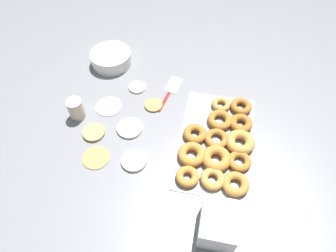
{
  "coord_description": "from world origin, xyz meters",
  "views": [
    {
      "loc": [
        -0.75,
        -0.23,
        1.03
      ],
      "look_at": [
        -0.01,
        -0.08,
        0.04
      ],
      "focal_mm": 32.0,
      "sensor_mm": 36.0,
      "label": 1
    }
  ],
  "objects_px": {
    "donut_tray": "(220,144)",
    "pancake_1": "(96,157)",
    "spatula": "(172,88)",
    "container_stack": "(218,224)",
    "pancake_6": "(154,105)",
    "batter_bowl": "(111,58)",
    "pancake_5": "(134,161)",
    "paper_cup": "(76,109)",
    "pancake_2": "(109,106)",
    "pancake_0": "(137,87)",
    "pancake_4": "(130,128)",
    "pancake_3": "(94,132)"
  },
  "relations": [
    {
      "from": "donut_tray",
      "to": "pancake_1",
      "type": "bearing_deg",
      "value": 107.47
    },
    {
      "from": "spatula",
      "to": "container_stack",
      "type": "bearing_deg",
      "value": -145.25
    },
    {
      "from": "donut_tray",
      "to": "container_stack",
      "type": "relative_size",
      "value": 3.55
    },
    {
      "from": "pancake_6",
      "to": "batter_bowl",
      "type": "height_order",
      "value": "batter_bowl"
    },
    {
      "from": "pancake_5",
      "to": "paper_cup",
      "type": "height_order",
      "value": "paper_cup"
    },
    {
      "from": "paper_cup",
      "to": "pancake_2",
      "type": "bearing_deg",
      "value": -56.65
    },
    {
      "from": "batter_bowl",
      "to": "paper_cup",
      "type": "xyz_separation_m",
      "value": [
        -0.36,
        0.04,
        0.01
      ]
    },
    {
      "from": "pancake_1",
      "to": "pancake_5",
      "type": "xyz_separation_m",
      "value": [
        0.01,
        -0.15,
        0.0
      ]
    },
    {
      "from": "pancake_0",
      "to": "pancake_5",
      "type": "distance_m",
      "value": 0.41
    },
    {
      "from": "pancake_4",
      "to": "donut_tray",
      "type": "xyz_separation_m",
      "value": [
        -0.02,
        -0.38,
        0.01
      ]
    },
    {
      "from": "pancake_3",
      "to": "pancake_5",
      "type": "bearing_deg",
      "value": -116.31
    },
    {
      "from": "pancake_2",
      "to": "batter_bowl",
      "type": "xyz_separation_m",
      "value": [
        0.29,
        0.08,
        0.03
      ]
    },
    {
      "from": "pancake_5",
      "to": "pancake_6",
      "type": "bearing_deg",
      "value": -1.97
    },
    {
      "from": "pancake_5",
      "to": "container_stack",
      "type": "height_order",
      "value": "container_stack"
    },
    {
      "from": "pancake_3",
      "to": "pancake_6",
      "type": "xyz_separation_m",
      "value": [
        0.2,
        -0.21,
        -0.0
      ]
    },
    {
      "from": "pancake_2",
      "to": "pancake_6",
      "type": "xyz_separation_m",
      "value": [
        0.05,
        -0.2,
        0.0
      ]
    },
    {
      "from": "paper_cup",
      "to": "pancake_3",
      "type": "bearing_deg",
      "value": -128.23
    },
    {
      "from": "pancake_4",
      "to": "paper_cup",
      "type": "relative_size",
      "value": 1.16
    },
    {
      "from": "pancake_2",
      "to": "spatula",
      "type": "relative_size",
      "value": 0.49
    },
    {
      "from": "pancake_4",
      "to": "container_stack",
      "type": "xyz_separation_m",
      "value": [
        -0.36,
        -0.41,
        0.05
      ]
    },
    {
      "from": "donut_tray",
      "to": "paper_cup",
      "type": "distance_m",
      "value": 0.63
    },
    {
      "from": "pancake_3",
      "to": "pancake_5",
      "type": "distance_m",
      "value": 0.23
    },
    {
      "from": "donut_tray",
      "to": "container_stack",
      "type": "distance_m",
      "value": 0.34
    },
    {
      "from": "pancake_0",
      "to": "pancake_3",
      "type": "bearing_deg",
      "value": 159.47
    },
    {
      "from": "pancake_2",
      "to": "donut_tray",
      "type": "height_order",
      "value": "donut_tray"
    },
    {
      "from": "pancake_1",
      "to": "spatula",
      "type": "relative_size",
      "value": 0.46
    },
    {
      "from": "batter_bowl",
      "to": "spatula",
      "type": "xyz_separation_m",
      "value": [
        -0.12,
        -0.34,
        -0.03
      ]
    },
    {
      "from": "donut_tray",
      "to": "batter_bowl",
      "type": "relative_size",
      "value": 2.53
    },
    {
      "from": "donut_tray",
      "to": "pancake_5",
      "type": "bearing_deg",
      "value": 112.9
    },
    {
      "from": "pancake_5",
      "to": "pancake_1",
      "type": "bearing_deg",
      "value": 94.99
    },
    {
      "from": "pancake_4",
      "to": "pancake_6",
      "type": "xyz_separation_m",
      "value": [
        0.15,
        -0.07,
        -0.0
      ]
    },
    {
      "from": "pancake_0",
      "to": "pancake_2",
      "type": "height_order",
      "value": "same"
    },
    {
      "from": "pancake_1",
      "to": "pancake_3",
      "type": "bearing_deg",
      "value": 23.34
    },
    {
      "from": "paper_cup",
      "to": "pancake_1",
      "type": "bearing_deg",
      "value": -142.16
    },
    {
      "from": "pancake_3",
      "to": "donut_tray",
      "type": "height_order",
      "value": "donut_tray"
    },
    {
      "from": "pancake_1",
      "to": "donut_tray",
      "type": "relative_size",
      "value": 0.21
    },
    {
      "from": "pancake_0",
      "to": "pancake_5",
      "type": "relative_size",
      "value": 0.8
    },
    {
      "from": "batter_bowl",
      "to": "container_stack",
      "type": "relative_size",
      "value": 1.4
    },
    {
      "from": "pancake_3",
      "to": "container_stack",
      "type": "height_order",
      "value": "container_stack"
    },
    {
      "from": "pancake_3",
      "to": "pancake_6",
      "type": "relative_size",
      "value": 1.15
    },
    {
      "from": "pancake_6",
      "to": "donut_tray",
      "type": "distance_m",
      "value": 0.35
    },
    {
      "from": "pancake_4",
      "to": "paper_cup",
      "type": "xyz_separation_m",
      "value": [
        0.03,
        0.24,
        0.04
      ]
    },
    {
      "from": "pancake_3",
      "to": "batter_bowl",
      "type": "bearing_deg",
      "value": 8.08
    },
    {
      "from": "pancake_2",
      "to": "donut_tray",
      "type": "bearing_deg",
      "value": -102.98
    },
    {
      "from": "pancake_5",
      "to": "donut_tray",
      "type": "xyz_separation_m",
      "value": [
        0.14,
        -0.32,
        0.01
      ]
    },
    {
      "from": "pancake_4",
      "to": "pancake_0",
      "type": "bearing_deg",
      "value": 7.15
    },
    {
      "from": "pancake_1",
      "to": "container_stack",
      "type": "relative_size",
      "value": 0.76
    },
    {
      "from": "pancake_1",
      "to": "pancake_6",
      "type": "distance_m",
      "value": 0.35
    },
    {
      "from": "pancake_0",
      "to": "pancake_2",
      "type": "relative_size",
      "value": 0.69
    },
    {
      "from": "pancake_0",
      "to": "spatula",
      "type": "xyz_separation_m",
      "value": [
        0.03,
        -0.16,
        -0.0
      ]
    }
  ]
}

